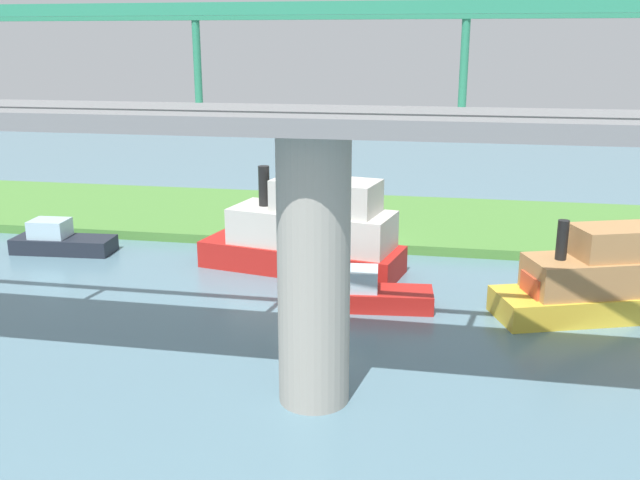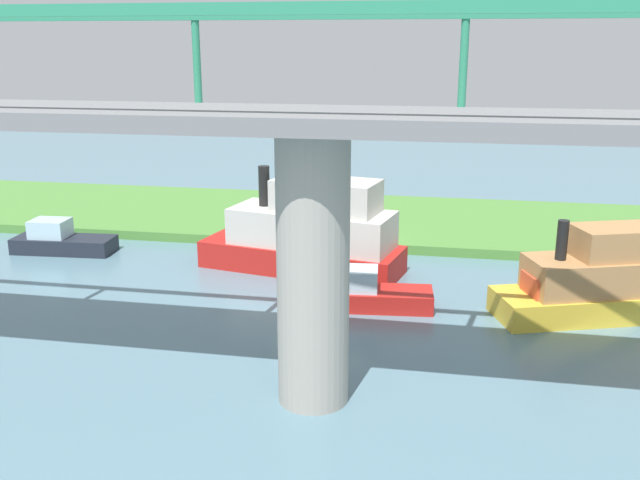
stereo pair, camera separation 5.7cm
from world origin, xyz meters
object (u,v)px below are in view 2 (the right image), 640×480
Objects in this scene: motorboat_red at (61,241)px; bridge_pylon at (313,271)px; mooring_post at (291,230)px; pontoon_yellow at (308,234)px; person_on_bank at (354,217)px; riverboat_paddlewheel at (602,280)px; skiff_small at (368,293)px.

bridge_pylon is at bearing 141.01° from motorboat_red.
mooring_post is 11.99m from motorboat_red.
pontoon_yellow is at bearing 113.83° from mooring_post.
motorboat_red is (15.96, -12.92, -3.52)m from bridge_pylon.
riverboat_paddlewheel is at bearing 139.57° from person_on_bank.
pontoon_yellow is (3.40, -4.30, 1.22)m from skiff_small.
bridge_pylon is at bearing 102.38° from pontoon_yellow.
bridge_pylon is 17.18m from mooring_post.
mooring_post is 0.15× the size of skiff_small.
mooring_post is 9.74m from skiff_small.
person_on_bank is 1.82× the size of mooring_post.
motorboat_red is at bearing -16.44° from skiff_small.
riverboat_paddlewheel is 1.60× the size of skiff_small.
riverboat_paddlewheel is at bearing 164.56° from pontoon_yellow.
bridge_pylon is 13.54m from riverboat_paddlewheel.
skiff_small is at bearing 121.92° from mooring_post.
skiff_small is at bearing 101.05° from person_on_bank.
skiff_small is at bearing -94.97° from bridge_pylon.
skiff_small is (-5.15, 8.27, -0.29)m from mooring_post.
skiff_small is (-16.66, 4.91, -0.02)m from motorboat_red.
bridge_pylon reaches higher than pontoon_yellow.
mooring_post is at bearing -58.08° from skiff_small.
person_on_bank is 14.79m from riverboat_paddlewheel.
mooring_post is 16.20m from riverboat_paddlewheel.
bridge_pylon is 1.00× the size of riverboat_paddlewheel.
riverboat_paddlewheel reaches higher than mooring_post.
mooring_post is at bearing 34.55° from person_on_bank.
person_on_bank is 0.27× the size of skiff_small.
bridge_pylon is at bearing 94.15° from person_on_bank.
riverboat_paddlewheel reaches higher than skiff_small.
bridge_pylon is 10.86× the size of mooring_post.
bridge_pylon reaches higher than riverboat_paddlewheel.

